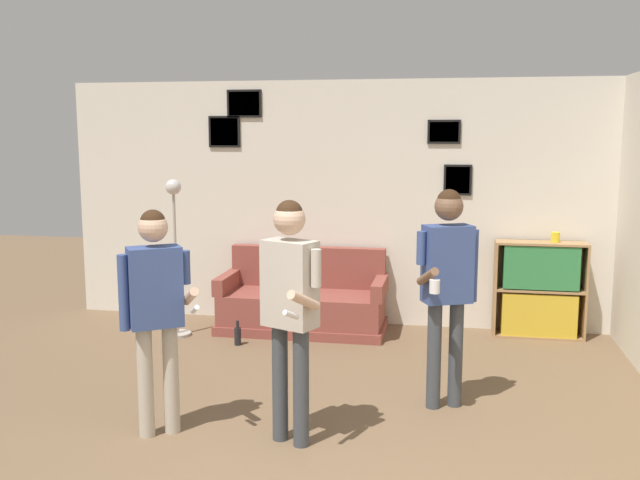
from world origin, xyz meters
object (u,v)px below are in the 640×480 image
object	(u,v)px
bookshelf	(539,290)
person_player_foreground_center	(290,296)
floor_lamp	(175,245)
person_player_foreground_left	(156,299)
bottle_on_floor	(238,335)
couch	(303,304)
drinking_cup	(555,237)
person_watcher_holding_cup	(447,275)

from	to	relation	value
bookshelf	person_player_foreground_center	world-z (taller)	person_player_foreground_center
floor_lamp	person_player_foreground_left	size ratio (longest dim) A/B	1.03
floor_lamp	bottle_on_floor	xyz separation A→B (m)	(0.73, -0.22, -0.88)
couch	person_player_foreground_left	world-z (taller)	person_player_foreground_left
bottle_on_floor	drinking_cup	bearing A→B (deg)	15.60
bookshelf	couch	bearing A→B (deg)	-175.47
bookshelf	drinking_cup	size ratio (longest dim) A/B	9.65
person_watcher_holding_cup	drinking_cup	distance (m)	2.42
bookshelf	person_watcher_holding_cup	world-z (taller)	person_watcher_holding_cup
bookshelf	drinking_cup	bearing A→B (deg)	0.29
person_player_foreground_left	drinking_cup	bearing A→B (deg)	44.77
person_player_foreground_left	person_player_foreground_center	world-z (taller)	person_player_foreground_center
person_watcher_holding_cup	person_player_foreground_left	bearing A→B (deg)	-155.99
bottle_on_floor	couch	bearing A→B (deg)	51.95
person_player_foreground_center	drinking_cup	bearing A→B (deg)	54.85
person_watcher_holding_cup	couch	bearing A→B (deg)	128.05
person_player_foreground_center	bottle_on_floor	xyz separation A→B (m)	(-1.03, 2.14, -0.94)
floor_lamp	bottle_on_floor	size ratio (longest dim) A/B	6.54
person_player_foreground_center	person_player_foreground_left	bearing A→B (deg)	-178.11
couch	bottle_on_floor	distance (m)	0.89
drinking_cup	person_player_foreground_center	bearing A→B (deg)	-125.15
drinking_cup	couch	bearing A→B (deg)	-175.69
floor_lamp	person_player_foreground_center	bearing A→B (deg)	-53.18
couch	drinking_cup	bearing A→B (deg)	4.31
floor_lamp	bottle_on_floor	bearing A→B (deg)	-16.60
bookshelf	person_watcher_holding_cup	size ratio (longest dim) A/B	0.59
couch	bottle_on_floor	size ratio (longest dim) A/B	7.06
couch	drinking_cup	xyz separation A→B (m)	(2.62, 0.20, 0.77)
floor_lamp	drinking_cup	bearing A→B (deg)	9.71
floor_lamp	person_player_foreground_left	distance (m)	2.52
floor_lamp	person_watcher_holding_cup	world-z (taller)	person_watcher_holding_cup
bookshelf	person_watcher_holding_cup	distance (m)	2.43
couch	person_player_foreground_center	world-z (taller)	person_player_foreground_center
couch	person_player_foreground_center	xyz separation A→B (m)	(0.50, -2.82, 0.75)
person_player_foreground_left	person_player_foreground_center	distance (m)	0.95
person_player_foreground_center	drinking_cup	world-z (taller)	person_player_foreground_center
person_player_foreground_left	person_watcher_holding_cup	world-z (taller)	person_watcher_holding_cup
person_player_foreground_left	drinking_cup	xyz separation A→B (m)	(3.08, 3.05, 0.08)
person_watcher_holding_cup	bottle_on_floor	world-z (taller)	person_watcher_holding_cup
bookshelf	floor_lamp	distance (m)	3.84
person_player_foreground_left	bottle_on_floor	size ratio (longest dim) A/B	6.37
person_watcher_holding_cup	drinking_cup	bearing A→B (deg)	63.36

